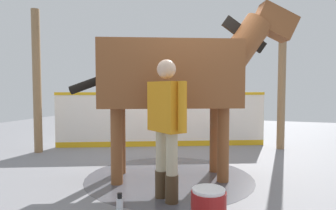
# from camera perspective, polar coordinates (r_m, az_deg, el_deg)

# --- Properties ---
(ground_plane) EXTENTS (16.00, 16.00, 0.02)m
(ground_plane) POSITION_cam_1_polar(r_m,az_deg,el_deg) (4.63, 0.40, -13.01)
(ground_plane) COLOR gray
(wet_patch) EXTENTS (2.41, 2.41, 0.00)m
(wet_patch) POSITION_cam_1_polar(r_m,az_deg,el_deg) (4.36, 0.25, -13.90)
(wet_patch) COLOR #4C4C54
(wet_patch) RESTS_ON ground
(barrier_wall) EXTENTS (1.82, 4.32, 1.20)m
(barrier_wall) POSITION_cam_1_polar(r_m,az_deg,el_deg) (6.48, -1.21, -3.18)
(barrier_wall) COLOR white
(barrier_wall) RESTS_ON ground
(roof_post_near) EXTENTS (0.16, 0.16, 2.85)m
(roof_post_near) POSITION_cam_1_polar(r_m,az_deg,el_deg) (6.63, 21.35, 4.23)
(roof_post_near) COLOR olive
(roof_post_near) RESTS_ON ground
(roof_post_far) EXTENTS (0.16, 0.16, 2.85)m
(roof_post_far) POSITION_cam_1_polar(r_m,az_deg,el_deg) (6.39, -24.26, 4.21)
(roof_post_far) COLOR olive
(roof_post_far) RESTS_ON ground
(horse) EXTENTS (1.60, 3.09, 2.52)m
(horse) POSITION_cam_1_polar(r_m,az_deg,el_deg) (4.18, 1.86, 5.87)
(horse) COLOR brown
(horse) RESTS_ON ground
(handler) EXTENTS (0.45, 0.55, 1.61)m
(handler) POSITION_cam_1_polar(r_m,az_deg,el_deg) (3.32, -0.31, -3.06)
(handler) COLOR #47331E
(handler) RESTS_ON ground
(wash_bucket) EXTENTS (0.33, 0.33, 0.35)m
(wash_bucket) POSITION_cam_1_polar(r_m,az_deg,el_deg) (2.93, 7.94, -19.13)
(wash_bucket) COLOR maroon
(wash_bucket) RESTS_ON ground
(bottle_shampoo) EXTENTS (0.07, 0.07, 0.28)m
(bottle_shampoo) POSITION_cam_1_polar(r_m,az_deg,el_deg) (3.03, -9.42, -19.30)
(bottle_shampoo) COLOR white
(bottle_shampoo) RESTS_ON ground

